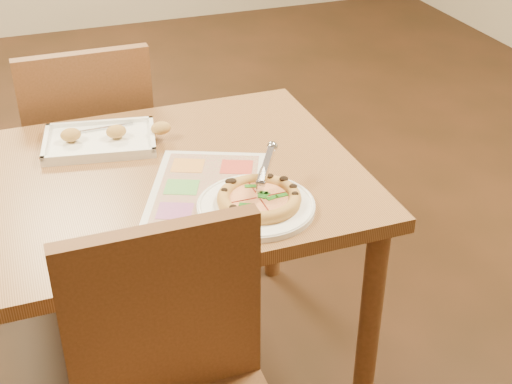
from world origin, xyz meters
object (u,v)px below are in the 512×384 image
object	(u,v)px
dining_table	(120,209)
plate	(256,207)
menu	(207,189)
pizza_cutter	(265,171)
chair_far	(89,137)
pizza	(259,199)
appetizer_tray	(103,140)

from	to	relation	value
dining_table	plate	size ratio (longest dim) A/B	4.44
dining_table	plate	distance (m)	0.40
dining_table	menu	bearing A→B (deg)	-28.81
pizza_cutter	menu	bearing A→B (deg)	85.61
chair_far	plate	world-z (taller)	chair_far
pizza	pizza_cutter	size ratio (longest dim) A/B	1.54
plate	pizza	world-z (taller)	pizza
dining_table	pizza_cutter	size ratio (longest dim) A/B	9.58
pizza	pizza_cutter	xyz separation A→B (m)	(0.03, 0.03, 0.06)
dining_table	appetizer_tray	bearing A→B (deg)	88.87
dining_table	appetizer_tray	world-z (taller)	appetizer_tray
chair_far	plate	bearing A→B (deg)	109.43
dining_table	pizza_cutter	xyz separation A→B (m)	(0.34, -0.22, 0.17)
dining_table	menu	distance (m)	0.26
appetizer_tray	pizza	bearing A→B (deg)	-56.99
chair_far	menu	distance (m)	0.77
dining_table	chair_far	size ratio (longest dim) A/B	2.77
chair_far	pizza_cutter	distance (m)	0.92
menu	pizza_cutter	bearing A→B (deg)	-39.20
plate	appetizer_tray	size ratio (longest dim) A/B	0.78
dining_table	pizza_cutter	distance (m)	0.43
dining_table	plate	bearing A→B (deg)	-39.81
menu	pizza	bearing A→B (deg)	-53.56
plate	menu	xyz separation A→B (m)	(-0.09, 0.13, -0.01)
pizza	appetizer_tray	xyz separation A→B (m)	(-0.31, 0.47, -0.01)
plate	pizza_cutter	distance (m)	0.09
appetizer_tray	plate	bearing A→B (deg)	-57.98
plate	menu	size ratio (longest dim) A/B	0.73
pizza_cutter	menu	size ratio (longest dim) A/B	0.34
chair_far	appetizer_tray	world-z (taller)	chair_far
pizza_cutter	appetizer_tray	bearing A→B (deg)	71.80
appetizer_tray	pizza_cutter	bearing A→B (deg)	-53.01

